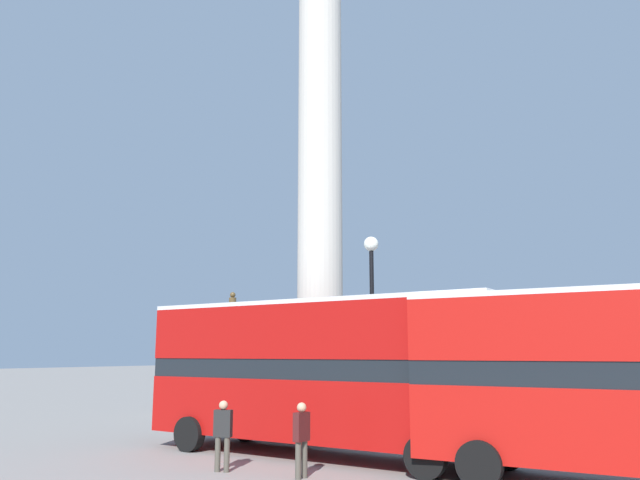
# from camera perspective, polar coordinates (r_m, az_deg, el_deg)

# --- Properties ---
(ground_plane) EXTENTS (200.00, 200.00, 0.00)m
(ground_plane) POSITION_cam_1_polar(r_m,az_deg,el_deg) (23.25, 0.00, -17.32)
(ground_plane) COLOR gray
(monument_column) EXTENTS (4.40, 4.40, 26.83)m
(monument_column) POSITION_cam_1_polar(r_m,az_deg,el_deg) (24.11, 0.00, 6.55)
(monument_column) COLOR beige
(monument_column) RESTS_ON ground_plane
(bus_a) EXTENTS (10.77, 3.12, 4.31)m
(bus_a) POSITION_cam_1_polar(r_m,az_deg,el_deg) (18.09, 0.00, -11.76)
(bus_a) COLOR #A80F0C
(bus_a) RESTS_ON ground_plane
(equestrian_statue) EXTENTS (3.01, 2.23, 5.86)m
(equestrian_statue) POSITION_cam_1_polar(r_m,az_deg,el_deg) (31.65, -8.14, -12.18)
(equestrian_statue) COLOR beige
(equestrian_statue) RESTS_ON ground_plane
(street_lamp) EXTENTS (0.47, 0.47, 6.56)m
(street_lamp) POSITION_cam_1_polar(r_m,az_deg,el_deg) (19.95, 4.80, -7.05)
(street_lamp) COLOR black
(street_lamp) RESTS_ON ground_plane
(pedestrian_near_lamp) EXTENTS (0.22, 0.45, 1.70)m
(pedestrian_near_lamp) POSITION_cam_1_polar(r_m,az_deg,el_deg) (15.19, -1.70, -17.44)
(pedestrian_near_lamp) COLOR #4C473D
(pedestrian_near_lamp) RESTS_ON ground_plane
(pedestrian_by_plinth) EXTENTS (0.48, 0.32, 1.69)m
(pedestrian_by_plinth) POSITION_cam_1_polar(r_m,az_deg,el_deg) (16.17, -8.88, -16.94)
(pedestrian_by_plinth) COLOR #4C473D
(pedestrian_by_plinth) RESTS_ON ground_plane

